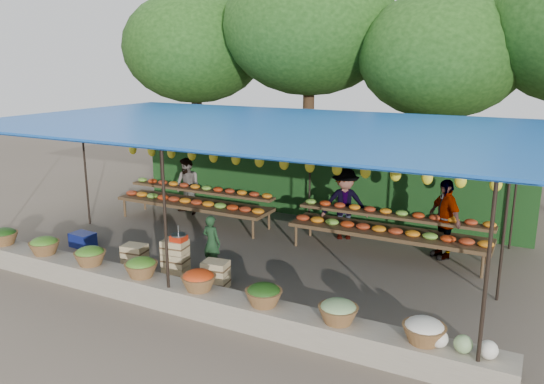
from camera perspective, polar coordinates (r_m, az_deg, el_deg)
The scene contains 16 objects.
ground at distance 11.40m, azimuth -1.87°, elevation -6.74°, with size 60.00×60.00×0.00m, color brown.
stone_curb at distance 9.21m, azimuth -10.42°, elevation -10.83°, with size 10.60×0.55×0.40m, color gray.
stall_canopy at distance 10.80m, azimuth -1.84°, elevation 6.81°, with size 10.80×6.60×2.82m.
produce_baskets at distance 9.12m, azimuth -11.02°, elevation -8.61°, with size 8.98×0.58×0.34m.
netting_backdrop at distance 13.78m, azimuth 4.50°, elevation 2.29°, with size 10.60×0.06×2.50m, color #224D1B.
tree_row at distance 16.10m, azimuth 10.73°, elevation 16.13°, with size 16.51×5.50×7.12m.
fruit_table_left at distance 13.59m, azimuth -8.29°, elevation -0.77°, with size 4.21×0.95×0.93m.
fruit_table_right at distance 11.50m, azimuth 12.47°, elevation -3.68°, with size 4.21×0.95×0.93m.
crate_counter at distance 10.26m, azimuth -10.46°, elevation -7.52°, with size 2.39×0.40×0.77m.
weighing_scale at distance 10.00m, azimuth -10.01°, elevation -4.82°, with size 0.28×0.28×0.30m.
vendor_seated at distance 10.51m, azimuth -6.52°, elevation -5.43°, with size 0.40×0.27×1.11m, color #1A3A1E.
customer_left at distance 14.33m, azimuth -9.06°, elevation 0.61°, with size 0.74×0.58×1.52m, color slate.
customer_mid at distance 12.27m, azimuth 7.83°, elevation -1.29°, with size 1.07×0.61×1.66m, color slate.
customer_right at distance 11.56m, azimuth 18.04°, elevation -2.75°, with size 0.98×0.41×1.68m, color slate.
blue_crate_front at distance 12.90m, azimuth -27.14°, elevation -5.22°, with size 0.43×0.31×0.26m, color navy.
blue_crate_back at distance 12.55m, azimuth -19.68°, elevation -4.86°, with size 0.52×0.37×0.31m, color navy.
Camera 1 is at (5.23, -9.29, 4.02)m, focal length 35.00 mm.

